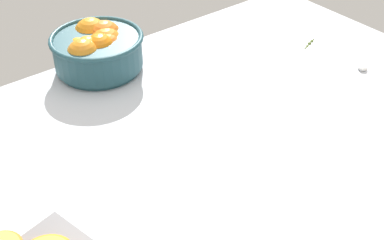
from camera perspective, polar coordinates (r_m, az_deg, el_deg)
name	(u,v)px	position (r cm, az deg, el deg)	size (l,w,h in cm)	color
ground_plane	(204,166)	(99.90, 1.32, -5.11)	(144.39, 98.40, 3.00)	silver
fruit_bowl	(97,49)	(125.66, -10.50, 7.85)	(22.32, 22.32, 10.68)	#234C56
spoon	(361,62)	(134.90, 18.34, 6.17)	(10.71, 10.33, 1.00)	silver
herb_sprig_0	(310,43)	(140.79, 13.02, 8.41)	(6.15, 2.48, 0.94)	#566B2F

